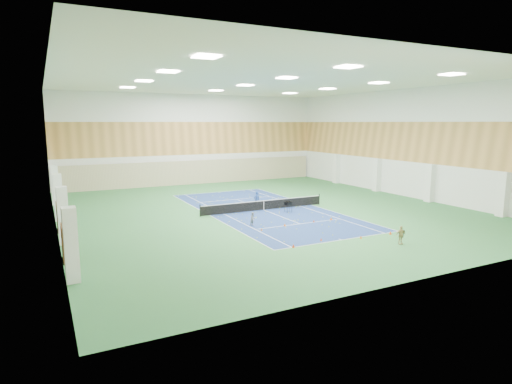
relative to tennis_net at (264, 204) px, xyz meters
The scene contains 22 objects.
ground 0.55m from the tennis_net, ahead, with size 40.00×40.00×0.00m, color #2F6D3A.
room_shell 5.45m from the tennis_net, ahead, with size 36.00×40.00×12.00m, color white, non-canonical shape.
wood_cladding 7.45m from the tennis_net, ahead, with size 36.00×40.00×8.00m, color tan, non-canonical shape.
ceiling_light_grid 11.37m from the tennis_net, ahead, with size 21.40×25.40×0.06m, color white, non-canonical shape.
court_surface 0.55m from the tennis_net, ahead, with size 10.97×23.77×0.01m, color navy.
tennis_balls_scatter 0.50m from the tennis_net, ahead, with size 10.57×22.77×0.07m, color #CBDE25, non-canonical shape.
tennis_net is the anchor object (origin of this frame).
back_curtain 19.78m from the tennis_net, 90.00° to the left, with size 35.40×0.16×3.20m, color #C6B793.
door_left_a 19.63m from the tennis_net, 155.94° to the right, with size 0.08×1.80×2.20m, color #593319.
door_left_b 17.93m from the tennis_net, behind, with size 0.08×1.80×2.20m, color #593319.
coach 0.82m from the tennis_net, 126.90° to the left, with size 0.65×0.43×1.78m, color navy.
child_court 6.38m from the tennis_net, 125.64° to the right, with size 0.54×0.42×1.11m, color #96979F.
child_apron 14.84m from the tennis_net, 78.44° to the right, with size 0.76×0.32×1.29m, color tan.
ball_cart 2.47m from the tennis_net, 49.75° to the right, with size 0.57×0.57×0.99m, color black, non-canonical shape.
cone_svc_a 7.91m from the tennis_net, 119.02° to the right, with size 0.17×0.17×0.19m, color #D75F0B.
cone_svc_b 6.67m from the tennis_net, 102.89° to the right, with size 0.21×0.21×0.23m, color orange.
cone_svc_c 6.54m from the tennis_net, 77.52° to the right, with size 0.17×0.17×0.19m, color red.
cone_svc_d 7.13m from the tennis_net, 63.23° to the right, with size 0.22×0.22×0.25m, color #DA600B.
cone_base_a 12.57m from the tennis_net, 108.65° to the right, with size 0.22×0.22×0.24m, color #DB3E0B.
cone_base_b 11.47m from the tennis_net, 96.94° to the right, with size 0.18×0.18×0.19m, color #EC440C.
cone_base_c 12.27m from the tennis_net, 82.79° to the right, with size 0.18×0.18×0.20m, color orange.
cone_base_d 12.99m from the tennis_net, 70.70° to the right, with size 0.22×0.22×0.24m, color #EA4C0C.
Camera 1 is at (-18.71, -35.48, 8.28)m, focal length 30.00 mm.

